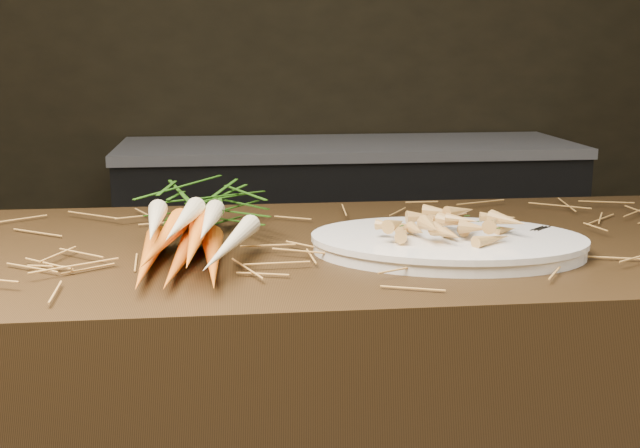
# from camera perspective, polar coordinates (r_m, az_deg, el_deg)

# --- Properties ---
(back_counter) EXTENTS (1.82, 0.62, 0.84)m
(back_counter) POSITION_cam_1_polar(r_m,az_deg,el_deg) (3.32, 1.94, -1.40)
(back_counter) COLOR black
(back_counter) RESTS_ON ground
(straw_bedding) EXTENTS (1.40, 0.60, 0.02)m
(straw_bedding) POSITION_cam_1_polar(r_m,az_deg,el_deg) (1.35, 1.29, -0.97)
(straw_bedding) COLOR #AF7B3F
(straw_bedding) RESTS_ON main_counter
(root_veg_bunch) EXTENTS (0.20, 0.55, 0.10)m
(root_veg_bunch) POSITION_cam_1_polar(r_m,az_deg,el_deg) (1.32, -9.02, 0.35)
(root_veg_bunch) COLOR orange
(root_veg_bunch) RESTS_ON main_counter
(serving_platter) EXTENTS (0.49, 0.37, 0.02)m
(serving_platter) POSITION_cam_1_polar(r_m,az_deg,el_deg) (1.30, 9.07, -1.54)
(serving_platter) COLOR white
(serving_platter) RESTS_ON main_counter
(roasted_veg_heap) EXTENTS (0.24, 0.20, 0.05)m
(roasted_veg_heap) POSITION_cam_1_polar(r_m,az_deg,el_deg) (1.29, 9.13, -0.01)
(roasted_veg_heap) COLOR #A7713B
(roasted_veg_heap) RESTS_ON serving_platter
(serving_fork) EXTENTS (0.13, 0.12, 0.00)m
(serving_fork) POSITION_cam_1_polar(r_m,az_deg,el_deg) (1.30, 15.96, -1.29)
(serving_fork) COLOR silver
(serving_fork) RESTS_ON serving_platter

